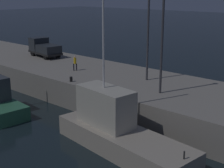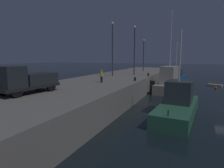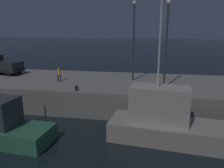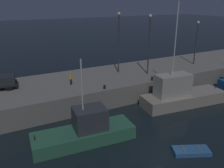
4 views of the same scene
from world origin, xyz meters
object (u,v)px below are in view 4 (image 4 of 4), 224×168
(fishing_trawler_red, at_px, (180,95))
(dockworker, at_px, (71,78))
(lamp_post_central, at_px, (196,39))
(lamp_post_east, at_px, (149,40))
(bollard_west, at_px, (152,79))
(lamp_post_west, at_px, (119,39))
(rowboat_white_mid, at_px, (191,151))
(bollard_central, at_px, (105,87))
(fishing_boat_blue, at_px, (86,131))

(fishing_trawler_red, distance_m, dockworker, 14.24)
(lamp_post_central, bearing_deg, lamp_post_east, -174.88)
(bollard_west, bearing_deg, lamp_post_west, 110.55)
(dockworker, distance_m, bollard_west, 10.84)
(rowboat_white_mid, xyz_separation_m, dockworker, (-5.88, 15.31, 3.34))
(rowboat_white_mid, distance_m, bollard_central, 12.55)
(lamp_post_central, distance_m, dockworker, 22.07)
(lamp_post_west, distance_m, lamp_post_central, 13.82)
(lamp_post_central, xyz_separation_m, dockworker, (-21.82, -0.23, -3.29))
(lamp_post_west, relative_size, lamp_post_east, 1.03)
(lamp_post_east, xyz_separation_m, lamp_post_central, (10.28, 0.92, -0.71))
(rowboat_white_mid, height_order, dockworker, dockworker)
(bollard_west, height_order, bollard_central, bollard_west)
(lamp_post_east, bearing_deg, lamp_post_central, 5.12)
(lamp_post_central, bearing_deg, bollard_central, -169.15)
(dockworker, distance_m, bollard_central, 4.65)
(lamp_post_west, bearing_deg, rowboat_white_mid, -97.45)
(fishing_boat_blue, xyz_separation_m, dockworker, (1.74, 9.14, 2.39))
(lamp_post_east, relative_size, dockworker, 5.27)
(fishing_trawler_red, distance_m, rowboat_white_mid, 10.53)
(lamp_post_central, height_order, dockworker, lamp_post_central)
(fishing_boat_blue, xyz_separation_m, lamp_post_central, (23.56, 9.37, 5.68))
(dockworker, bearing_deg, bollard_central, -46.76)
(fishing_trawler_red, height_order, lamp_post_east, fishing_trawler_red)
(bollard_west, distance_m, bollard_central, 7.08)
(lamp_post_central, distance_m, bollard_central, 19.42)
(fishing_boat_blue, distance_m, lamp_post_east, 16.99)
(rowboat_white_mid, bearing_deg, lamp_post_west, 82.55)
(lamp_post_east, bearing_deg, bollard_west, -114.74)
(fishing_boat_blue, bearing_deg, dockworker, 79.20)
(rowboat_white_mid, height_order, bollard_west, bollard_west)
(fishing_trawler_red, distance_m, bollard_west, 4.25)
(fishing_trawler_red, relative_size, bollard_west, 24.09)
(rowboat_white_mid, height_order, lamp_post_central, lamp_post_central)
(rowboat_white_mid, distance_m, lamp_post_west, 19.01)
(rowboat_white_mid, height_order, bollard_central, bollard_central)
(fishing_boat_blue, distance_m, rowboat_white_mid, 9.85)
(fishing_boat_blue, height_order, bollard_central, fishing_boat_blue)
(fishing_boat_blue, bearing_deg, bollard_central, 49.76)
(bollard_west, bearing_deg, fishing_boat_blue, -154.91)
(fishing_trawler_red, height_order, bollard_central, fishing_trawler_red)
(fishing_trawler_red, height_order, dockworker, fishing_trawler_red)
(rowboat_white_mid, bearing_deg, bollard_west, 69.72)
(rowboat_white_mid, xyz_separation_m, lamp_post_central, (15.94, 15.54, 6.63))
(fishing_boat_blue, distance_m, dockworker, 9.61)
(lamp_post_west, xyz_separation_m, lamp_post_east, (3.39, -2.72, -0.13))
(rowboat_white_mid, height_order, lamp_post_west, lamp_post_west)
(fishing_trawler_red, xyz_separation_m, lamp_post_west, (-4.08, 9.02, 6.23))
(fishing_boat_blue, height_order, lamp_post_west, lamp_post_west)
(rowboat_white_mid, relative_size, lamp_post_east, 0.42)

